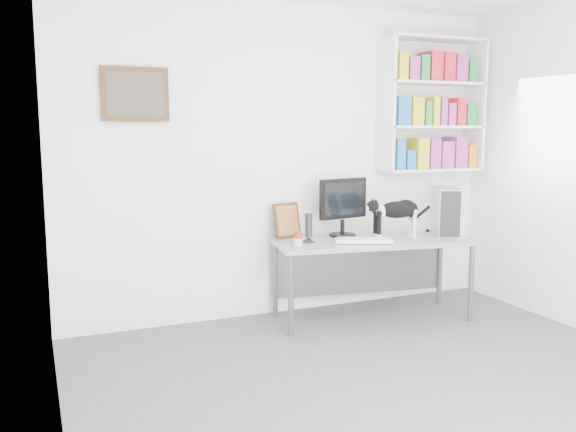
{
  "coord_description": "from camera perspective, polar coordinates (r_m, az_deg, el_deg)",
  "views": [
    {
      "loc": [
        -2.09,
        -2.92,
        1.65
      ],
      "look_at": [
        -0.2,
        1.53,
        0.94
      ],
      "focal_mm": 38.0,
      "sensor_mm": 36.0,
      "label": 1
    }
  ],
  "objects": [
    {
      "name": "bookshelf",
      "position": [
        5.91,
        13.36,
        10.06
      ],
      "size": [
        1.03,
        0.28,
        1.24
      ],
      "primitive_type": "cube",
      "color": "white",
      "rests_on": "room"
    },
    {
      "name": "cat",
      "position": [
        5.26,
        10.11,
        -0.31
      ],
      "size": [
        0.56,
        0.17,
        0.34
      ],
      "primitive_type": null,
      "rotation": [
        0.0,
        0.0,
        -0.04
      ],
      "color": "black",
      "rests_on": "desk"
    },
    {
      "name": "monitor",
      "position": [
        5.33,
        5.14,
        0.85
      ],
      "size": [
        0.52,
        0.31,
        0.52
      ],
      "primitive_type": "cube",
      "rotation": [
        0.0,
        0.0,
        0.17
      ],
      "color": "black",
      "rests_on": "desk"
    },
    {
      "name": "room",
      "position": [
        3.6,
        12.51,
        3.37
      ],
      "size": [
        4.01,
        4.01,
        2.7
      ],
      "color": "#5A595F",
      "rests_on": "ground"
    },
    {
      "name": "keyboard",
      "position": [
        5.09,
        7.09,
        -2.29
      ],
      "size": [
        0.5,
        0.35,
        0.04
      ],
      "primitive_type": "cube",
      "rotation": [
        0.0,
        0.0,
        -0.42
      ],
      "color": "white",
      "rests_on": "desk"
    },
    {
      "name": "leaning_print",
      "position": [
        5.27,
        -0.11,
        -0.34
      ],
      "size": [
        0.27,
        0.15,
        0.31
      ],
      "primitive_type": "cube",
      "rotation": [
        0.0,
        0.0,
        0.19
      ],
      "color": "#4D3118",
      "rests_on": "desk"
    },
    {
      "name": "pc_tower",
      "position": [
        5.61,
        14.53,
        0.46
      ],
      "size": [
        0.35,
        0.45,
        0.41
      ],
      "primitive_type": "cube",
      "rotation": [
        0.0,
        0.0,
        -0.46
      ],
      "color": "#ADADB2",
      "rests_on": "desk"
    },
    {
      "name": "speaker",
      "position": [
        5.05,
        1.94,
        -1.05
      ],
      "size": [
        0.14,
        0.14,
        0.25
      ],
      "primitive_type": "cylinder",
      "rotation": [
        0.0,
        0.0,
        -0.35
      ],
      "color": "black",
      "rests_on": "desk"
    },
    {
      "name": "desk",
      "position": [
        5.34,
        7.84,
        -5.84
      ],
      "size": [
        1.76,
        0.91,
        0.7
      ],
      "primitive_type": "cube",
      "rotation": [
        0.0,
        0.0,
        -0.16
      ],
      "color": "gray",
      "rests_on": "room"
    },
    {
      "name": "wall_art",
      "position": [
        4.96,
        -14.11,
        10.99
      ],
      "size": [
        0.52,
        0.04,
        0.42
      ],
      "primitive_type": "cube",
      "color": "#4D3118",
      "rests_on": "room"
    },
    {
      "name": "soup_can",
      "position": [
        4.94,
        0.93,
        -2.12
      ],
      "size": [
        0.08,
        0.08,
        0.11
      ],
      "primitive_type": "cylinder",
      "rotation": [
        0.0,
        0.0,
        0.03
      ],
      "color": "#A0230D",
      "rests_on": "desk"
    }
  ]
}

